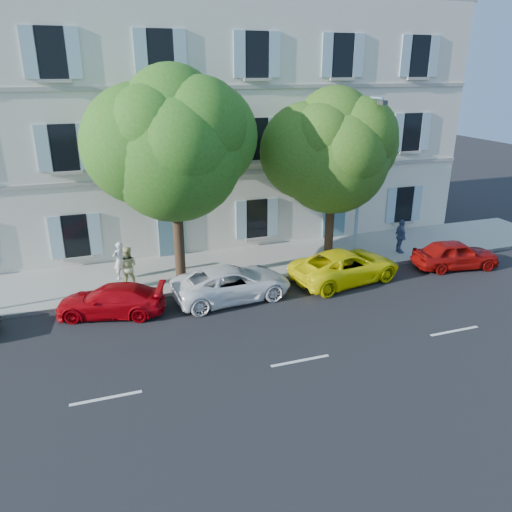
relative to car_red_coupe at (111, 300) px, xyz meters
name	(u,v)px	position (x,y,z in m)	size (l,w,h in m)	color
ground	(259,308)	(5.48, -1.30, -0.59)	(90.00, 90.00, 0.00)	black
sidewalk	(228,266)	(5.48, 3.15, -0.51)	(36.00, 4.50, 0.15)	#A09E96
kerb	(242,284)	(5.48, 0.98, -0.51)	(36.00, 0.16, 0.16)	#9E998E
building	(196,125)	(5.48, 8.90, 5.41)	(28.00, 7.00, 12.00)	silver
car_red_coupe	(111,300)	(0.00, 0.00, 0.00)	(1.65, 4.05, 1.18)	#AD040C
car_white_coupe	(232,283)	(4.74, -0.10, 0.08)	(2.22, 4.82, 1.34)	white
car_yellow_supercar	(346,266)	(9.96, 0.03, 0.11)	(2.31, 5.02, 1.40)	#FDEF0A
car_red_hatchback	(456,254)	(15.57, -0.26, 0.08)	(1.59, 3.94, 1.34)	#920B09
tree_left	(174,152)	(3.04, 1.98, 5.11)	(5.56, 5.56, 8.62)	#3A2819
tree_right	(333,158)	(10.11, 2.04, 4.51)	(5.01, 5.01, 7.71)	#3A2819
street_lamp	(361,174)	(11.11, 1.21, 3.85)	(0.25, 1.61, 7.57)	#7293BF
pedestrian_a	(120,260)	(0.62, 3.12, 0.40)	(0.61, 0.40, 1.68)	silver
pedestrian_b	(127,267)	(0.84, 2.08, 0.46)	(0.87, 0.68, 1.80)	#CFCC84
pedestrian_c	(401,236)	(14.08, 2.02, 0.42)	(1.00, 0.42, 1.71)	#475683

